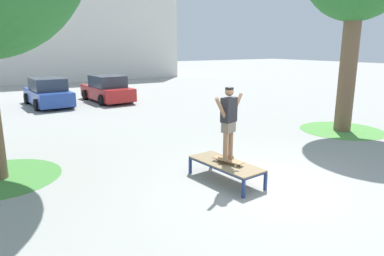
% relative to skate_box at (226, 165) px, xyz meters
% --- Properties ---
extents(ground_plane, '(120.00, 120.00, 0.00)m').
position_rel_skate_box_xyz_m(ground_plane, '(0.68, -0.70, -0.41)').
color(ground_plane, '#999993').
extents(building_facade, '(28.46, 4.00, 10.81)m').
position_rel_skate_box_xyz_m(building_facade, '(-0.77, 27.87, 4.99)').
color(building_facade, silver).
rests_on(building_facade, ground).
extents(skate_box, '(0.95, 1.97, 0.46)m').
position_rel_skate_box_xyz_m(skate_box, '(0.00, 0.00, 0.00)').
color(skate_box, navy).
rests_on(skate_box, ground).
extents(skateboard, '(0.41, 0.82, 0.09)m').
position_rel_skate_box_xyz_m(skateboard, '(0.01, -0.06, 0.12)').
color(skateboard, '#9E754C').
rests_on(skateboard, skate_box).
extents(skater, '(0.98, 0.38, 1.69)m').
position_rel_skate_box_xyz_m(skater, '(0.01, -0.06, 1.12)').
color(skater, '#8E6647').
rests_on(skater, skateboard).
extents(grass_patch_near_right, '(3.08, 3.08, 0.01)m').
position_rel_skate_box_xyz_m(grass_patch_near_right, '(6.90, 1.72, -0.41)').
color(grass_patch_near_right, '#519342').
rests_on(grass_patch_near_right, ground).
extents(car_blue, '(2.08, 4.28, 1.50)m').
position_rel_skate_box_xyz_m(car_blue, '(-1.52, 13.58, 0.28)').
color(car_blue, '#28479E').
rests_on(car_blue, ground).
extents(car_red, '(2.12, 4.30, 1.50)m').
position_rel_skate_box_xyz_m(car_red, '(1.68, 13.44, 0.28)').
color(car_red, red).
rests_on(car_red, ground).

